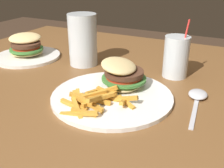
{
  "coord_description": "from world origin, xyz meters",
  "views": [
    {
      "loc": [
        -0.43,
        -0.45,
        1.08
      ],
      "look_at": [
        0.1,
        -0.19,
        0.8
      ],
      "focal_mm": 42.0,
      "sensor_mm": 36.0,
      "label": 1
    }
  ],
  "objects_px": {
    "spoon": "(198,96)",
    "juice_glass": "(176,58)",
    "meal_plate_near": "(115,87)",
    "beer_glass": "(83,41)",
    "meal_plate_far": "(27,50)"
  },
  "relations": [
    {
      "from": "juice_glass",
      "to": "spoon",
      "type": "relative_size",
      "value": 0.92
    },
    {
      "from": "beer_glass",
      "to": "spoon",
      "type": "distance_m",
      "value": 0.41
    },
    {
      "from": "juice_glass",
      "to": "meal_plate_far",
      "type": "bearing_deg",
      "value": 97.38
    },
    {
      "from": "juice_glass",
      "to": "meal_plate_far",
      "type": "height_order",
      "value": "juice_glass"
    },
    {
      "from": "meal_plate_near",
      "to": "spoon",
      "type": "relative_size",
      "value": 1.63
    },
    {
      "from": "meal_plate_near",
      "to": "juice_glass",
      "type": "bearing_deg",
      "value": -28.22
    },
    {
      "from": "beer_glass",
      "to": "juice_glass",
      "type": "distance_m",
      "value": 0.3
    },
    {
      "from": "meal_plate_near",
      "to": "beer_glass",
      "type": "relative_size",
      "value": 1.83
    },
    {
      "from": "beer_glass",
      "to": "meal_plate_far",
      "type": "relative_size",
      "value": 0.72
    },
    {
      "from": "spoon",
      "to": "juice_glass",
      "type": "bearing_deg",
      "value": 32.02
    },
    {
      "from": "meal_plate_far",
      "to": "meal_plate_near",
      "type": "bearing_deg",
      "value": -106.92
    },
    {
      "from": "beer_glass",
      "to": "juice_glass",
      "type": "xyz_separation_m",
      "value": [
        0.03,
        -0.3,
        -0.02
      ]
    },
    {
      "from": "juice_glass",
      "to": "meal_plate_near",
      "type": "bearing_deg",
      "value": 151.78
    },
    {
      "from": "meal_plate_near",
      "to": "beer_glass",
      "type": "bearing_deg",
      "value": 50.76
    },
    {
      "from": "meal_plate_near",
      "to": "juice_glass",
      "type": "xyz_separation_m",
      "value": [
        0.19,
        -0.1,
        0.04
      ]
    }
  ]
}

